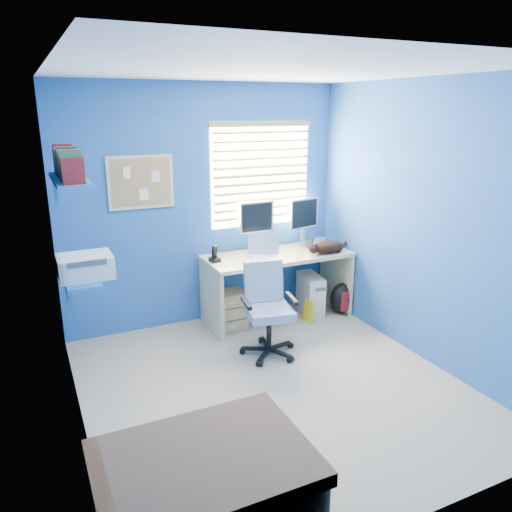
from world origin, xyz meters
name	(u,v)px	position (x,y,z in m)	size (l,w,h in m)	color
floor	(273,387)	(0.00, 0.00, 0.00)	(3.00, 3.20, 0.00)	tan
ceiling	(276,69)	(0.00, 0.00, 2.50)	(3.00, 3.20, 0.00)	white
wall_back	(204,207)	(0.00, 1.60, 1.25)	(3.00, 0.01, 2.50)	#2C569E
wall_front	(424,320)	(0.00, -1.60, 1.25)	(3.00, 0.01, 2.50)	#2C569E
wall_left	(68,269)	(-1.50, 0.00, 1.25)	(0.01, 3.20, 2.50)	#2C569E
wall_right	(424,224)	(1.50, 0.00, 1.25)	(0.01, 3.20, 2.50)	#2C569E
desk	(277,286)	(0.69, 1.26, 0.37)	(1.57, 0.65, 0.74)	beige
laptop	(266,248)	(0.51, 1.18, 0.85)	(0.33, 0.26, 0.22)	silver
monitor_left	(256,226)	(0.55, 1.50, 1.01)	(0.40, 0.12, 0.54)	silver
monitor_right	(303,222)	(1.12, 1.47, 1.01)	(0.40, 0.12, 0.54)	silver
phone	(215,253)	(-0.01, 1.29, 0.82)	(0.09, 0.11, 0.17)	black
mug	(309,243)	(1.13, 1.33, 0.79)	(0.10, 0.09, 0.10)	#296444
cd_spindle	(320,241)	(1.33, 1.42, 0.78)	(0.13, 0.13, 0.07)	silver
cat	(328,247)	(1.20, 1.06, 0.81)	(0.38, 0.20, 0.13)	black
tower_pc	(310,294)	(1.10, 1.23, 0.23)	(0.19, 0.44, 0.45)	beige
drawer_boxes	(228,310)	(0.11, 1.24, 0.20)	(0.35, 0.28, 0.41)	tan
yellow_book	(309,311)	(0.96, 1.03, 0.12)	(0.03, 0.17, 0.24)	yellow
backpack	(343,298)	(1.43, 1.06, 0.18)	(0.31, 0.23, 0.36)	black
bed_corner	(205,497)	(-1.02, -1.20, 0.26)	(1.07, 0.76, 0.52)	#443525
office_chair	(268,321)	(0.23, 0.57, 0.32)	(0.58, 0.58, 0.86)	black
window_blinds	(262,175)	(0.65, 1.57, 1.55)	(1.15, 0.05, 1.10)	white
corkboard	(141,182)	(-0.65, 1.58, 1.55)	(0.64, 0.02, 0.52)	beige
wall_shelves	(76,217)	(-1.35, 0.75, 1.43)	(0.42, 0.90, 1.05)	#2769B6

